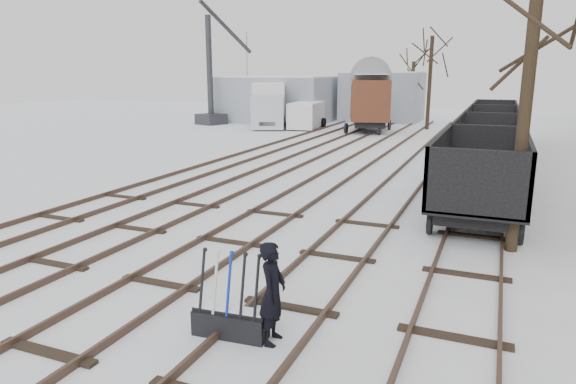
{
  "coord_description": "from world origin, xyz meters",
  "views": [
    {
      "loc": [
        6.42,
        -8.4,
        4.42
      ],
      "look_at": [
        1.15,
        4.34,
        1.2
      ],
      "focal_mm": 32.0,
      "sensor_mm": 36.0,
      "label": 1
    }
  ],
  "objects_px": {
    "ground_frame": "(230,320)",
    "panel_van": "(306,115)",
    "worker": "(273,293)",
    "box_van_wagon": "(369,98)",
    "freight_wagon_a": "(480,188)",
    "lorry": "(269,104)",
    "crane": "(212,93)"
  },
  "relations": [
    {
      "from": "ground_frame",
      "to": "worker",
      "type": "height_order",
      "value": "worker"
    },
    {
      "from": "freight_wagon_a",
      "to": "crane",
      "type": "height_order",
      "value": "crane"
    },
    {
      "from": "freight_wagon_a",
      "to": "crane",
      "type": "distance_m",
      "value": 32.59
    },
    {
      "from": "lorry",
      "to": "worker",
      "type": "bearing_deg",
      "value": -87.43
    },
    {
      "from": "worker",
      "to": "panel_van",
      "type": "distance_m",
      "value": 33.86
    },
    {
      "from": "box_van_wagon",
      "to": "crane",
      "type": "relative_size",
      "value": 0.61
    },
    {
      "from": "ground_frame",
      "to": "box_van_wagon",
      "type": "bearing_deg",
      "value": 95.35
    },
    {
      "from": "ground_frame",
      "to": "lorry",
      "type": "bearing_deg",
      "value": 109.22
    },
    {
      "from": "ground_frame",
      "to": "lorry",
      "type": "relative_size",
      "value": 0.18
    },
    {
      "from": "box_van_wagon",
      "to": "lorry",
      "type": "distance_m",
      "value": 8.76
    },
    {
      "from": "freight_wagon_a",
      "to": "box_van_wagon",
      "type": "bearing_deg",
      "value": 111.73
    },
    {
      "from": "lorry",
      "to": "panel_van",
      "type": "bearing_deg",
      "value": -27.3
    },
    {
      "from": "lorry",
      "to": "panel_van",
      "type": "xyz_separation_m",
      "value": [
        3.46,
        -0.32,
        -0.76
      ]
    },
    {
      "from": "panel_van",
      "to": "crane",
      "type": "distance_m",
      "value": 9.01
    },
    {
      "from": "worker",
      "to": "freight_wagon_a",
      "type": "relative_size",
      "value": 0.28
    },
    {
      "from": "ground_frame",
      "to": "crane",
      "type": "height_order",
      "value": "crane"
    },
    {
      "from": "ground_frame",
      "to": "lorry",
      "type": "height_order",
      "value": "lorry"
    },
    {
      "from": "ground_frame",
      "to": "freight_wagon_a",
      "type": "distance_m",
      "value": 9.92
    },
    {
      "from": "worker",
      "to": "freight_wagon_a",
      "type": "distance_m",
      "value": 9.56
    },
    {
      "from": "ground_frame",
      "to": "worker",
      "type": "bearing_deg",
      "value": 3.36
    },
    {
      "from": "ground_frame",
      "to": "crane",
      "type": "relative_size",
      "value": 0.14
    },
    {
      "from": "panel_van",
      "to": "crane",
      "type": "relative_size",
      "value": 0.48
    },
    {
      "from": "freight_wagon_a",
      "to": "box_van_wagon",
      "type": "xyz_separation_m",
      "value": [
        -8.89,
        22.31,
        1.52
      ]
    },
    {
      "from": "lorry",
      "to": "ground_frame",
      "type": "bearing_deg",
      "value": -88.6
    },
    {
      "from": "ground_frame",
      "to": "panel_van",
      "type": "bearing_deg",
      "value": 104.04
    },
    {
      "from": "lorry",
      "to": "panel_van",
      "type": "relative_size",
      "value": 1.67
    },
    {
      "from": "freight_wagon_a",
      "to": "ground_frame",
      "type": "bearing_deg",
      "value": -111.1
    },
    {
      "from": "panel_van",
      "to": "freight_wagon_a",
      "type": "bearing_deg",
      "value": -65.46
    },
    {
      "from": "ground_frame",
      "to": "worker",
      "type": "distance_m",
      "value": 0.96
    },
    {
      "from": "ground_frame",
      "to": "box_van_wagon",
      "type": "relative_size",
      "value": 0.24
    },
    {
      "from": "worker",
      "to": "box_van_wagon",
      "type": "relative_size",
      "value": 0.28
    },
    {
      "from": "worker",
      "to": "crane",
      "type": "bearing_deg",
      "value": 26.08
    }
  ]
}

